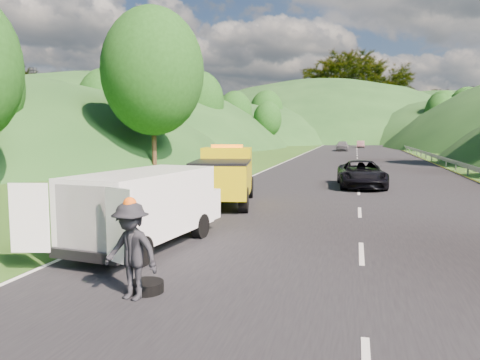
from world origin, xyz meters
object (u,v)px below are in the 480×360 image
(white_van, at_px, (148,204))
(spare_tire, at_px, (146,293))
(suitcase, at_px, (159,210))
(tow_truck, at_px, (225,176))
(passing_suv, at_px, (361,188))
(worker, at_px, (132,300))
(child, at_px, (197,230))
(woman, at_px, (167,224))

(white_van, height_order, spare_tire, white_van)
(suitcase, distance_m, spare_tire, 7.65)
(tow_truck, bearing_deg, passing_suv, 43.10)
(tow_truck, xyz_separation_m, worker, (1.37, -10.99, -1.20))
(tow_truck, bearing_deg, child, -93.73)
(white_van, distance_m, suitcase, 4.20)
(child, height_order, suitcase, suitcase)
(white_van, xyz_separation_m, suitcase, (-1.40, 3.88, -0.83))
(tow_truck, distance_m, passing_suv, 9.28)
(worker, xyz_separation_m, suitcase, (-2.75, 7.48, 0.31))
(worker, xyz_separation_m, passing_suv, (4.18, 18.32, 0.00))
(tow_truck, relative_size, woman, 4.03)
(woman, height_order, suitcase, woman)
(passing_suv, bearing_deg, white_van, -115.18)
(child, distance_m, suitcase, 2.48)
(tow_truck, xyz_separation_m, white_van, (0.01, -7.39, -0.06))
(child, bearing_deg, spare_tire, -45.31)
(white_van, height_order, worker, white_van)
(child, bearing_deg, worker, -46.81)
(tow_truck, bearing_deg, worker, -92.63)
(child, bearing_deg, suitcase, 176.24)
(white_van, bearing_deg, suitcase, 117.46)
(suitcase, height_order, spare_tire, suitcase)
(worker, bearing_deg, spare_tire, 89.91)
(white_van, xyz_separation_m, woman, (-0.70, 2.95, -1.13))
(woman, bearing_deg, worker, 179.63)
(worker, bearing_deg, suitcase, 123.42)
(woman, height_order, worker, worker)
(child, xyz_separation_m, passing_suv, (5.02, 12.39, 0.00))
(woman, height_order, passing_suv, woman)
(suitcase, bearing_deg, passing_suv, 57.38)
(white_van, bearing_deg, child, 85.11)
(white_van, distance_m, worker, 4.02)
(passing_suv, bearing_deg, woman, -122.49)
(woman, relative_size, worker, 0.84)
(child, bearing_deg, tow_truck, 131.16)
(suitcase, relative_size, passing_suv, 0.12)
(spare_tire, bearing_deg, suitcase, 111.88)
(tow_truck, distance_m, suitcase, 3.88)
(white_van, height_order, woman, white_van)
(child, bearing_deg, woman, -171.63)
(tow_truck, relative_size, white_van, 1.01)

